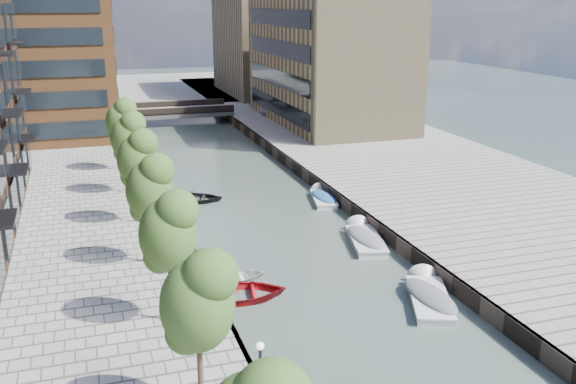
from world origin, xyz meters
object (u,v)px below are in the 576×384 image
motorboat_1 (428,296)px  tree_6 (121,119)px  tree_3 (149,186)px  motorboat_4 (364,238)px  sloop_2 (238,299)px  sloop_4 (193,201)px  bridge (178,111)px  tree_1 (197,299)px  sloop_3 (228,282)px  tree_5 (128,135)px  car (273,111)px  motorboat_3 (323,198)px  tree_4 (137,157)px  tree_2 (168,229)px

motorboat_1 → tree_6: bearing=114.9°
tree_3 → motorboat_4: bearing=7.0°
sloop_2 → sloop_4: 17.34m
bridge → tree_3: size_ratio=2.18×
tree_1 → tree_3: same height
sloop_2 → sloop_4: (0.71, 17.32, 0.00)m
sloop_3 → bridge: bearing=-5.8°
tree_5 → motorboat_1: size_ratio=1.06×
sloop_2 → motorboat_1: 9.77m
tree_1 → tree_6: (0.00, 35.00, 0.00)m
car → tree_1: bearing=-128.1°
motorboat_4 → tree_5: bearing=137.1°
tree_6 → motorboat_4: bearing=-55.5°
tree_3 → sloop_4: 15.19m
tree_5 → motorboat_3: bearing=-13.3°
tree_4 → motorboat_1: 19.72m
sloop_2 → car: 48.17m
tree_5 → sloop_3: tree_5 is taller
bridge → motorboat_1: bearing=-85.3°
tree_5 → sloop_3: (3.72, -15.60, -5.31)m
sloop_2 → motorboat_3: bearing=-27.5°
tree_3 → sloop_3: 6.67m
tree_4 → sloop_4: 9.51m
tree_1 → motorboat_4: 21.15m
tree_4 → sloop_2: bearing=-71.0°
tree_2 → tree_3: bearing=90.0°
tree_1 → sloop_3: (3.72, 12.40, -5.31)m
sloop_3 → sloop_4: (0.72, 15.12, 0.00)m
tree_2 → tree_3: 7.00m
bridge → motorboat_4: size_ratio=2.32×
tree_2 → tree_3: size_ratio=1.00×
bridge → motorboat_1: size_ratio=2.31×
tree_4 → car: 39.92m
tree_2 → motorboat_1: tree_2 is taller
sloop_2 → sloop_3: size_ratio=1.18×
motorboat_4 → car: bearing=81.5°
bridge → car: car is taller
bridge → tree_4: (-8.50, -40.00, 3.92)m
motorboat_3 → tree_2: bearing=-128.4°
tree_2 → tree_5: bearing=90.0°
motorboat_3 → sloop_2: bearing=-125.3°
tree_6 → motorboat_3: bearing=-36.4°
bridge → motorboat_1: 54.16m
car → sloop_3: bearing=-128.8°
tree_2 → tree_4: same height
car → bridge: bearing=135.1°
motorboat_1 → motorboat_4: motorboat_1 is taller
tree_3 → car: tree_3 is taller
sloop_4 → motorboat_3: size_ratio=0.97×
tree_3 → car: (19.34, 41.73, -3.65)m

